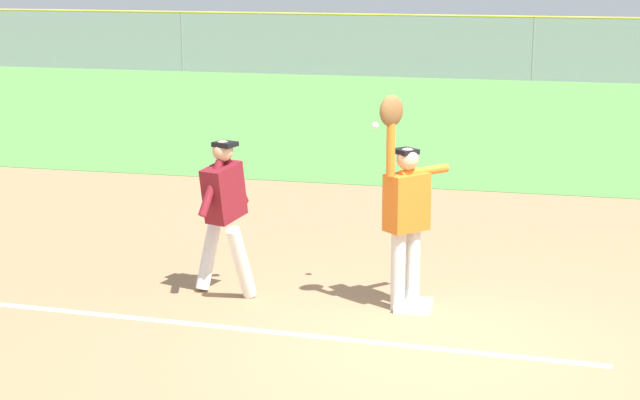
% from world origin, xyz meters
% --- Properties ---
extents(ground_plane, '(72.52, 72.52, 0.00)m').
position_xyz_m(ground_plane, '(0.00, 0.00, 0.00)').
color(ground_plane, '#A37A54').
extents(outfield_grass, '(43.36, 15.14, 0.01)m').
position_xyz_m(outfield_grass, '(0.00, 14.49, 0.01)').
color(outfield_grass, '#549342').
rests_on(outfield_grass, ground_plane).
extents(chalk_foul_line, '(11.99, 0.63, 0.01)m').
position_xyz_m(chalk_foul_line, '(-4.35, 0.17, 0.00)').
color(chalk_foul_line, white).
rests_on(chalk_foul_line, ground_plane).
extents(first_base, '(0.40, 0.40, 0.08)m').
position_xyz_m(first_base, '(-0.35, 1.07, 0.04)').
color(first_base, white).
rests_on(first_base, ground_plane).
extents(fielder, '(0.68, 0.74, 2.28)m').
position_xyz_m(fielder, '(-0.46, 1.09, 1.12)').
color(fielder, silver).
rests_on(fielder, ground_plane).
extents(runner, '(0.76, 0.83, 1.72)m').
position_xyz_m(runner, '(-2.43, 1.09, 1.00)').
color(runner, white).
rests_on(runner, ground_plane).
extents(baseball, '(0.07, 0.07, 0.07)m').
position_xyz_m(baseball, '(-0.85, 1.49, 1.88)').
color(baseball, white).
extents(outfield_fence, '(43.44, 0.08, 1.89)m').
position_xyz_m(outfield_fence, '(0.00, 22.06, 0.94)').
color(outfield_fence, '#93999E').
rests_on(outfield_fence, ground_plane).
extents(parked_car_silver, '(4.59, 2.50, 1.25)m').
position_xyz_m(parked_car_silver, '(-9.24, 25.85, 0.67)').
color(parked_car_silver, '#B7B7BC').
rests_on(parked_car_silver, ground_plane).
extents(parked_car_green, '(4.54, 2.41, 1.25)m').
position_xyz_m(parked_car_green, '(-2.40, 26.68, 0.67)').
color(parked_car_green, '#1E6B33').
rests_on(parked_car_green, ground_plane).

